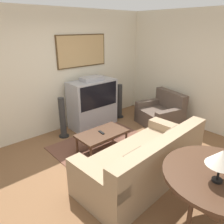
# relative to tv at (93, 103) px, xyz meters

# --- Properties ---
(ground_plane) EXTENTS (12.00, 12.00, 0.00)m
(ground_plane) POSITION_rel_tv_xyz_m (-0.75, -1.73, -0.58)
(ground_plane) COLOR brown
(wall_back) EXTENTS (12.00, 0.10, 2.70)m
(wall_back) POSITION_rel_tv_xyz_m (-0.74, 0.40, 0.77)
(wall_back) COLOR beige
(wall_back) RESTS_ON ground_plane
(wall_right) EXTENTS (0.06, 12.00, 2.70)m
(wall_right) POSITION_rel_tv_xyz_m (1.88, -1.73, 0.77)
(wall_right) COLOR beige
(wall_right) RESTS_ON ground_plane
(area_rug) EXTENTS (1.97, 1.78, 0.01)m
(area_rug) POSITION_rel_tv_xyz_m (-0.44, -1.12, -0.58)
(area_rug) COLOR brown
(area_rug) RESTS_ON ground_plane
(tv) EXTENTS (1.14, 0.55, 1.23)m
(tv) POSITION_rel_tv_xyz_m (0.00, 0.00, 0.00)
(tv) COLOR #9E9EA3
(tv) RESTS_ON ground_plane
(couch) EXTENTS (2.21, 1.12, 0.85)m
(couch) POSITION_rel_tv_xyz_m (-0.63, -2.19, -0.28)
(couch) COLOR #9E8466
(couch) RESTS_ON ground_plane
(armchair) EXTENTS (1.05, 1.15, 0.82)m
(armchair) POSITION_rel_tv_xyz_m (1.31, -1.07, -0.31)
(armchair) COLOR brown
(armchair) RESTS_ON ground_plane
(coffee_table) EXTENTS (0.98, 0.55, 0.39)m
(coffee_table) POSITION_rel_tv_xyz_m (-0.57, -1.07, -0.24)
(coffee_table) COLOR #472D1E
(coffee_table) RESTS_ON ground_plane
(console_table) EXTENTS (1.23, 1.23, 0.81)m
(console_table) POSITION_rel_tv_xyz_m (-0.76, -3.36, 0.16)
(console_table) COLOR #472D1E
(console_table) RESTS_ON ground_plane
(table_lamp) EXTENTS (0.30, 0.30, 0.37)m
(table_lamp) POSITION_rel_tv_xyz_m (-0.90, -3.38, 0.51)
(table_lamp) COLOR black
(table_lamp) RESTS_ON console_table
(remote) EXTENTS (0.06, 0.16, 0.02)m
(remote) POSITION_rel_tv_xyz_m (-0.59, -1.07, -0.19)
(remote) COLOR black
(remote) RESTS_ON coffee_table
(speaker_tower_left) EXTENTS (0.23, 0.23, 0.91)m
(speaker_tower_left) POSITION_rel_tv_xyz_m (-0.86, -0.04, -0.16)
(speaker_tower_left) COLOR black
(speaker_tower_left) RESTS_ON ground_plane
(speaker_tower_right) EXTENTS (0.23, 0.23, 0.91)m
(speaker_tower_right) POSITION_rel_tv_xyz_m (0.86, -0.04, -0.16)
(speaker_tower_right) COLOR black
(speaker_tower_right) RESTS_ON ground_plane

